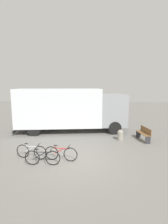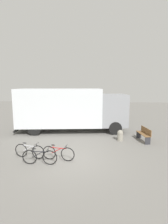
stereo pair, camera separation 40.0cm
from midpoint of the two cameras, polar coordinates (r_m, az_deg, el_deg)
name	(u,v)px [view 2 (the right image)]	position (r m, az deg, el deg)	size (l,w,h in m)	color
ground_plane	(70,161)	(8.85, -3.10, -15.58)	(60.00, 60.00, 0.00)	slate
delivery_truck	(71,108)	(13.76, -3.58, 1.27)	(8.70, 3.44, 3.37)	silver
park_bench	(144,134)	(12.24, 19.96, -6.72)	(0.65, 1.50, 0.89)	brown
bicycle_near	(30,151)	(9.37, -16.18, -12.08)	(1.63, 0.44, 0.78)	black
bicycle_middle	(40,157)	(8.53, -12.97, -14.08)	(1.65, 0.44, 0.78)	black
bicycle_far	(58,153)	(8.81, -7.10, -13.15)	(1.64, 0.44, 0.78)	black
bollard_near_bench	(120,135)	(11.95, 12.70, -7.35)	(0.40, 0.40, 0.71)	gray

